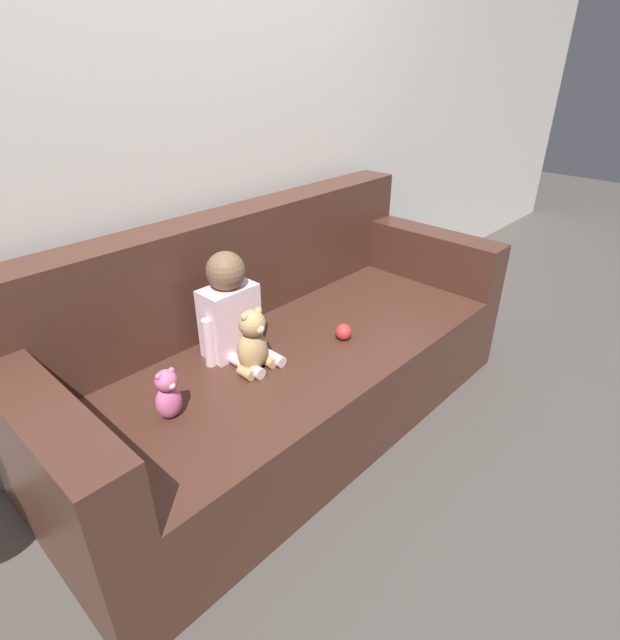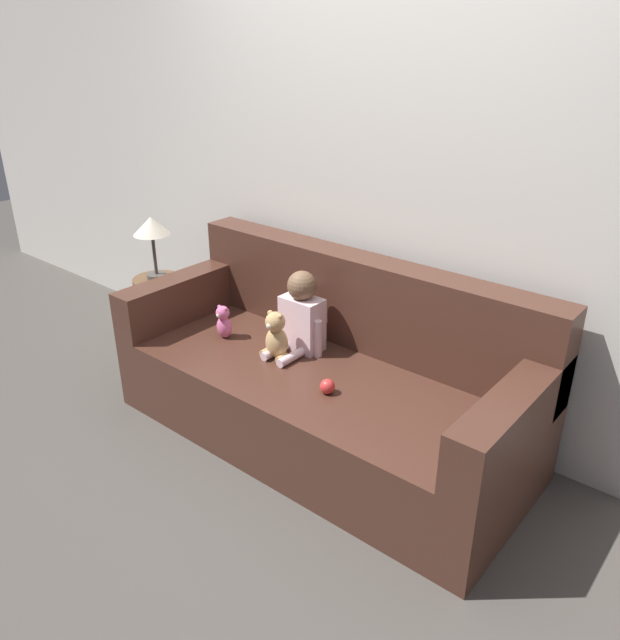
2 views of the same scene
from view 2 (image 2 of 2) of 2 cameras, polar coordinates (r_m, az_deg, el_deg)
The scene contains 8 objects.
ground_plane at distance 3.24m, azimuth 0.77°, elevation -10.69°, with size 12.00×12.00×0.00m, color #4C4742.
wall_back at distance 3.11m, azimuth 7.18°, elevation 13.92°, with size 8.00×0.05×2.60m.
couch at distance 3.11m, azimuth 1.54°, elevation -5.60°, with size 2.08×0.88×0.88m.
person_baby at distance 3.13m, azimuth -0.84°, elevation 0.41°, with size 0.28×0.31×0.42m.
teddy_bear_brown at distance 3.07m, azimuth -3.12°, elevation -1.53°, with size 0.15×0.11×0.25m.
plush_toy_side at distance 3.31m, azimuth -7.90°, elevation -0.18°, with size 0.09×0.08×0.18m.
toy_ball at distance 2.81m, azimuth 1.60°, elevation -6.09°, with size 0.07×0.07×0.07m.
side_table at distance 3.89m, azimuth -14.07°, elevation 6.11°, with size 0.30×0.30×0.89m.
Camera 2 is at (1.65, -2.05, 1.89)m, focal length 35.00 mm.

